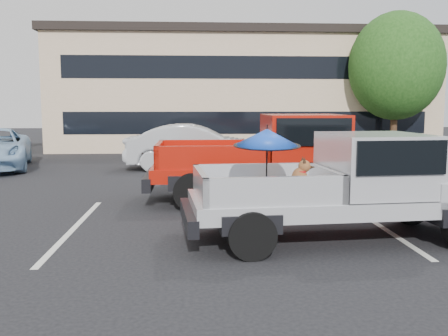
{
  "coord_description": "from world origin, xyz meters",
  "views": [
    {
      "loc": [
        -0.66,
        -7.65,
        2.38
      ],
      "look_at": [
        -0.15,
        0.83,
        1.3
      ],
      "focal_mm": 40.0,
      "sensor_mm": 36.0,
      "label": 1
    }
  ],
  "objects": [
    {
      "name": "silver_pickup",
      "position": [
        2.29,
        0.88,
        1.05
      ],
      "size": [
        5.83,
        2.47,
        2.06
      ],
      "rotation": [
        0.0,
        0.0,
        0.08
      ],
      "color": "black",
      "rests_on": "ground"
    },
    {
      "name": "tree_right",
      "position": [
        9.0,
        16.0,
        4.21
      ],
      "size": [
        4.46,
        4.46,
        6.78
      ],
      "color": "#332114",
      "rests_on": "ground"
    },
    {
      "name": "silver_sedan",
      "position": [
        -0.64,
        10.78,
        0.83
      ],
      "size": [
        5.14,
        2.01,
        1.67
      ],
      "primitive_type": "imported",
      "rotation": [
        0.0,
        0.0,
        1.52
      ],
      "color": "#AEB2B5",
      "rests_on": "ground"
    },
    {
      "name": "tree_back",
      "position": [
        6.0,
        24.0,
        4.41
      ],
      "size": [
        4.68,
        4.68,
        7.11
      ],
      "color": "#332114",
      "rests_on": "ground"
    },
    {
      "name": "stripe_left",
      "position": [
        -3.0,
        2.0,
        0.0
      ],
      "size": [
        0.12,
        5.0,
        0.01
      ],
      "primitive_type": "cube",
      "color": "silver",
      "rests_on": "ground"
    },
    {
      "name": "stripe_right",
      "position": [
        3.0,
        2.0,
        0.0
      ],
      "size": [
        0.12,
        5.0,
        0.01
      ],
      "primitive_type": "cube",
      "color": "silver",
      "rests_on": "ground"
    },
    {
      "name": "motel_building",
      "position": [
        2.0,
        20.99,
        3.21
      ],
      "size": [
        20.4,
        8.4,
        6.3
      ],
      "color": "#CAAD86",
      "rests_on": "ground"
    },
    {
      "name": "red_pickup",
      "position": [
        1.84,
        4.5,
        1.17
      ],
      "size": [
        6.5,
        2.43,
        2.14
      ],
      "rotation": [
        0.0,
        0.0,
        -0.0
      ],
      "color": "black",
      "rests_on": "ground"
    },
    {
      "name": "ground",
      "position": [
        0.0,
        0.0,
        0.0
      ],
      "size": [
        90.0,
        90.0,
        0.0
      ],
      "primitive_type": "plane",
      "color": "black",
      "rests_on": "ground"
    }
  ]
}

